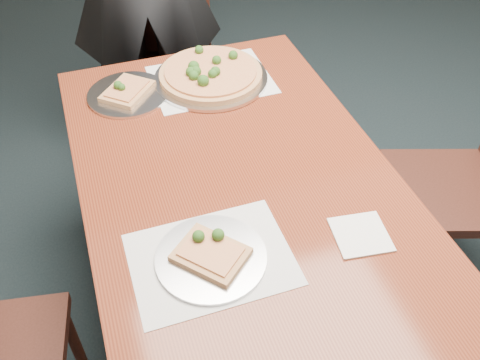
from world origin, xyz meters
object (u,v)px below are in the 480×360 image
object	(u,v)px
chair_far	(165,53)
slice_plate_near	(211,255)
dining_table	(240,202)
chair_right	(475,178)
slice_plate_far	(127,93)
pizza_pan	(210,74)

from	to	relation	value
chair_far	slice_plate_near	size ratio (longest dim) A/B	3.25
chair_far	dining_table	bearing A→B (deg)	-70.52
chair_far	chair_right	world-z (taller)	same
dining_table	chair_far	world-z (taller)	chair_far
slice_plate_near	slice_plate_far	size ratio (longest dim) A/B	1.00
pizza_pan	slice_plate_near	distance (m)	0.81
pizza_pan	slice_plate_far	size ratio (longest dim) A/B	1.46
pizza_pan	slice_plate_near	world-z (taller)	pizza_pan
dining_table	chair_right	world-z (taller)	chair_right
chair_far	slice_plate_far	world-z (taller)	chair_far
slice_plate_far	dining_table	bearing A→B (deg)	-66.47
slice_plate_near	slice_plate_far	bearing A→B (deg)	95.09
chair_far	pizza_pan	bearing A→B (deg)	-65.32
chair_far	pizza_pan	world-z (taller)	chair_far
dining_table	slice_plate_far	bearing A→B (deg)	113.53
dining_table	pizza_pan	size ratio (longest dim) A/B	3.68
chair_far	chair_right	distance (m)	1.46
slice_plate_near	chair_right	bearing A→B (deg)	12.08
pizza_pan	slice_plate_near	xyz separation A→B (m)	(-0.23, -0.78, -0.01)
dining_table	slice_plate_near	world-z (taller)	slice_plate_near
chair_right	slice_plate_far	bearing A→B (deg)	-98.12
dining_table	slice_plate_far	size ratio (longest dim) A/B	5.36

